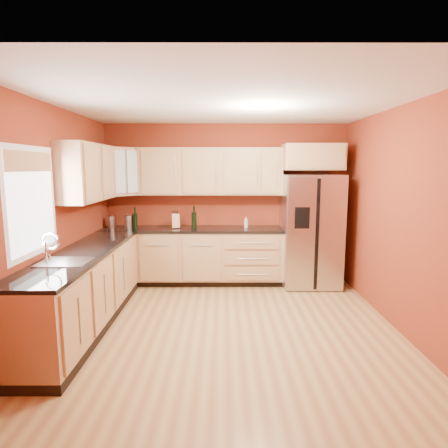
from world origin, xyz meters
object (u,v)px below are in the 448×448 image
at_px(refrigerator, 310,231).
at_px(canister_left, 129,222).
at_px(knife_block, 176,221).
at_px(wine_bottle_a, 194,217).
at_px(soap_dispenser, 246,222).

distance_m(refrigerator, canister_left, 2.90).
bearing_deg(knife_block, canister_left, 176.01).
bearing_deg(wine_bottle_a, canister_left, -179.00).
height_order(refrigerator, soap_dispenser, refrigerator).
distance_m(canister_left, wine_bottle_a, 1.04).
distance_m(wine_bottle_a, knife_block, 0.31).
bearing_deg(soap_dispenser, refrigerator, -6.21).
xyz_separation_m(wine_bottle_a, knife_block, (-0.30, 0.05, -0.07)).
xyz_separation_m(knife_block, soap_dispenser, (1.14, 0.04, -0.03)).
height_order(canister_left, knife_block, knife_block).
height_order(wine_bottle_a, knife_block, wine_bottle_a).
height_order(refrigerator, canister_left, refrigerator).
bearing_deg(refrigerator, wine_bottle_a, 179.46).
relative_size(refrigerator, knife_block, 7.73).
bearing_deg(wine_bottle_a, refrigerator, -0.54).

